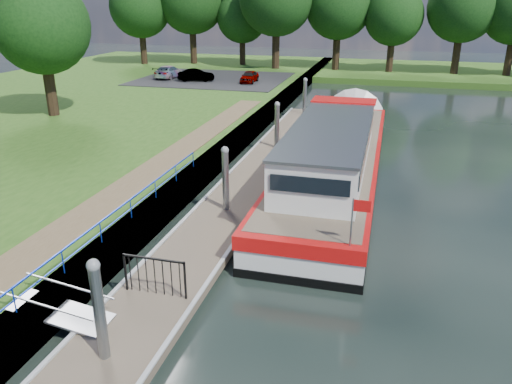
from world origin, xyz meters
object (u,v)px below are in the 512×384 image
(car_a, at_px, (249,76))
(car_b, at_px, (196,75))
(pontoon, at_px, (256,177))
(barge, at_px, (336,155))
(car_c, at_px, (169,72))

(car_a, xyz_separation_m, car_b, (-5.07, -0.56, 0.02))
(pontoon, relative_size, barge, 1.42)
(barge, bearing_deg, car_b, 126.15)
(pontoon, distance_m, car_c, 28.67)
(car_b, height_order, car_c, car_c)
(barge, xyz_separation_m, car_a, (-10.52, 21.90, 0.28))
(car_c, bearing_deg, pontoon, 124.76)
(car_c, bearing_deg, car_b, 162.35)
(car_a, xyz_separation_m, car_c, (-8.36, 0.65, 0.06))
(car_b, relative_size, car_c, 0.82)
(car_a, relative_size, car_b, 0.93)
(barge, relative_size, car_c, 5.15)
(barge, distance_m, car_b, 26.42)
(pontoon, xyz_separation_m, barge, (3.60, 1.68, 0.90))
(pontoon, xyz_separation_m, car_a, (-6.92, 23.58, 1.18))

